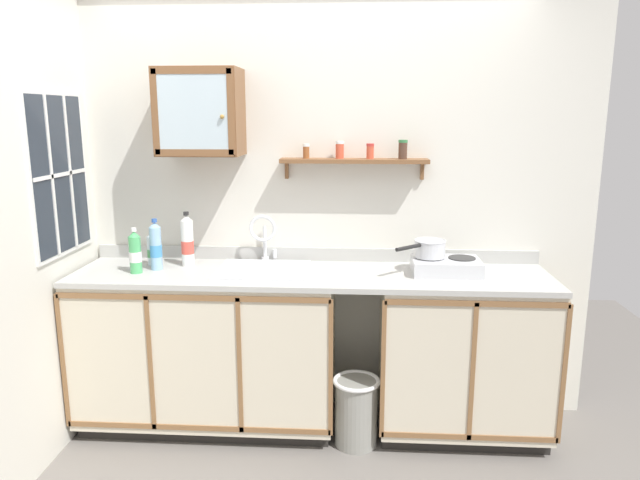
{
  "coord_description": "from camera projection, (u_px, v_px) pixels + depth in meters",
  "views": [
    {
      "loc": [
        0.26,
        -2.92,
        1.84
      ],
      "look_at": [
        0.05,
        0.38,
        1.12
      ],
      "focal_mm": 32.72,
      "sensor_mm": 36.0,
      "label": 1
    }
  ],
  "objects": [
    {
      "name": "backsplash",
      "position": [
        314.0,
        254.0,
        3.58
      ],
      "size": [
        2.7,
        0.02,
        0.08
      ],
      "primitive_type": "cube",
      "color": "#B2B2AD",
      "rests_on": "countertop"
    },
    {
      "name": "wall_cabinet",
      "position": [
        200.0,
        112.0,
        3.3
      ],
      "size": [
        0.47,
        0.33,
        0.49
      ],
      "color": "brown"
    },
    {
      "name": "bottle_opaque_white_1",
      "position": [
        187.0,
        242.0,
        3.43
      ],
      "size": [
        0.07,
        0.07,
        0.32
      ],
      "color": "white",
      "rests_on": "countertop"
    },
    {
      "name": "window",
      "position": [
        59.0,
        175.0,
        3.17
      ],
      "size": [
        0.03,
        0.6,
        0.88
      ],
      "color": "#262D38"
    },
    {
      "name": "side_wall_left",
      "position": [
        7.0,
        234.0,
        2.76
      ],
      "size": [
        0.05,
        3.36,
        2.56
      ],
      "primitive_type": "cube",
      "color": "silver",
      "rests_on": "ground"
    },
    {
      "name": "floor",
      "position": [
        307.0,
        450.0,
        3.26
      ],
      "size": [
        5.74,
        5.74,
        0.0
      ],
      "primitive_type": "plane",
      "color": "slate",
      "rests_on": "ground"
    },
    {
      "name": "bottle_soda_green_2",
      "position": [
        135.0,
        253.0,
        3.29
      ],
      "size": [
        0.07,
        0.07,
        0.26
      ],
      "color": "#4CB266",
      "rests_on": "countertop"
    },
    {
      "name": "bottle_water_clear_3",
      "position": [
        153.0,
        249.0,
        3.45
      ],
      "size": [
        0.07,
        0.07,
        0.22
      ],
      "color": "silver",
      "rests_on": "countertop"
    },
    {
      "name": "spice_shelf",
      "position": [
        356.0,
        159.0,
        3.38
      ],
      "size": [
        0.86,
        0.14,
        0.23
      ],
      "color": "brown"
    },
    {
      "name": "bottle_water_blue_0",
      "position": [
        156.0,
        247.0,
        3.35
      ],
      "size": [
        0.07,
        0.07,
        0.3
      ],
      "color": "#8CB7E0",
      "rests_on": "countertop"
    },
    {
      "name": "trash_bin",
      "position": [
        356.0,
        410.0,
        3.28
      ],
      "size": [
        0.27,
        0.27,
        0.4
      ],
      "color": "gray",
      "rests_on": "ground"
    },
    {
      "name": "hot_plate_stove",
      "position": [
        446.0,
        266.0,
        3.29
      ],
      "size": [
        0.38,
        0.27,
        0.09
      ],
      "color": "silver",
      "rests_on": "countertop"
    },
    {
      "name": "lower_cabinet_run",
      "position": [
        209.0,
        350.0,
        3.46
      ],
      "size": [
        1.5,
        0.59,
        0.93
      ],
      "color": "black",
      "rests_on": "ground"
    },
    {
      "name": "lower_cabinet_run_right",
      "position": [
        463.0,
        357.0,
        3.37
      ],
      "size": [
        0.97,
        0.59,
        0.93
      ],
      "color": "black",
      "rests_on": "ground"
    },
    {
      "name": "countertop",
      "position": [
        311.0,
        275.0,
        3.32
      ],
      "size": [
        2.7,
        0.61,
        0.03
      ],
      "primitive_type": "cube",
      "color": "#B2B2AD",
      "rests_on": "lower_cabinet_run"
    },
    {
      "name": "back_wall",
      "position": [
        315.0,
        206.0,
        3.55
      ],
      "size": [
        3.34,
        0.07,
        2.56
      ],
      "color": "silver",
      "rests_on": "ground"
    },
    {
      "name": "saucepan",
      "position": [
        429.0,
        248.0,
        3.29
      ],
      "size": [
        0.3,
        0.28,
        0.1
      ],
      "color": "silver",
      "rests_on": "hot_plate_stove"
    },
    {
      "name": "sink",
      "position": [
        263.0,
        275.0,
        3.38
      ],
      "size": [
        0.52,
        0.48,
        0.44
      ],
      "color": "silver",
      "rests_on": "countertop"
    }
  ]
}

